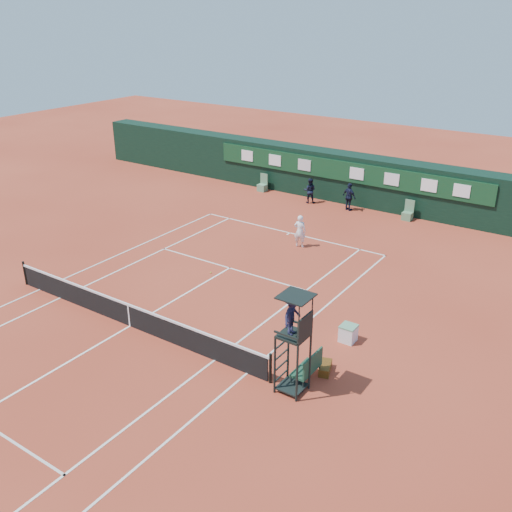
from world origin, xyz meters
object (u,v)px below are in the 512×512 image
at_px(tennis_net, 129,314).
at_px(player, 300,231).
at_px(player_bench, 309,367).
at_px(umpire_chair, 293,323).
at_px(cooler, 348,333).

xyz_separation_m(tennis_net, player, (1.39, 10.51, 0.34)).
xyz_separation_m(tennis_net, player_bench, (7.41, 0.72, 0.09)).
xyz_separation_m(umpire_chair, player_bench, (0.23, 0.67, -1.86)).
distance_m(umpire_chair, player_bench, 1.99).
relative_size(tennis_net, cooler, 20.00).
bearing_deg(umpire_chair, player, 118.93).
relative_size(cooler, player, 0.38).
relative_size(tennis_net, player_bench, 10.75).
bearing_deg(player, umpire_chair, 105.79).
height_order(tennis_net, player, player).
relative_size(umpire_chair, player_bench, 2.85).
bearing_deg(umpire_chair, player_bench, 70.96).
bearing_deg(player_bench, player, 121.57).
distance_m(player_bench, player, 11.49).
relative_size(tennis_net, umpire_chair, 3.77).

